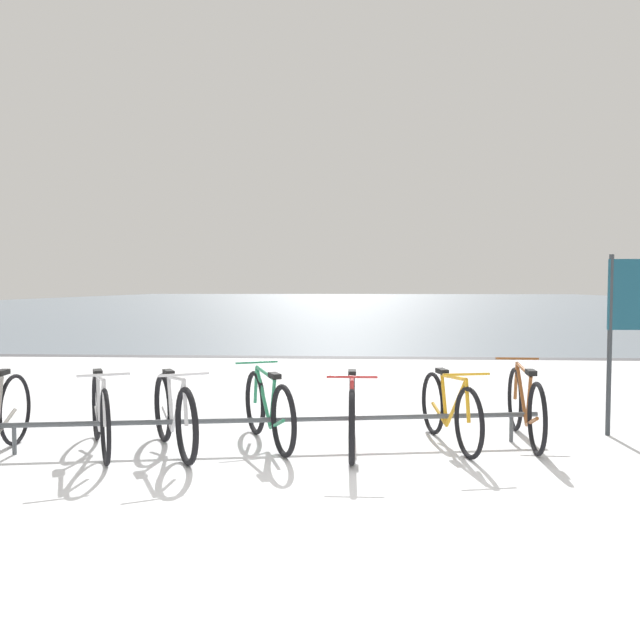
{
  "coord_description": "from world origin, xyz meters",
  "views": [
    {
      "loc": [
        0.09,
        -4.43,
        1.6
      ],
      "look_at": [
        -0.52,
        5.66,
        1.07
      ],
      "focal_mm": 36.52,
      "sensor_mm": 36.0,
      "label": 1
    }
  ],
  "objects_px": {
    "bicycle_4": "(352,413)",
    "info_sign": "(634,313)",
    "bicycle_2": "(174,414)",
    "bicycle_3": "(268,409)",
    "bicycle_5": "(450,410)",
    "bicycle_6": "(525,406)",
    "bicycle_1": "(100,414)"
  },
  "relations": [
    {
      "from": "bicycle_1",
      "to": "bicycle_4",
      "type": "height_order",
      "value": "bicycle_1"
    },
    {
      "from": "bicycle_1",
      "to": "bicycle_6",
      "type": "relative_size",
      "value": 0.88
    },
    {
      "from": "info_sign",
      "to": "bicycle_5",
      "type": "bearing_deg",
      "value": -164.71
    },
    {
      "from": "bicycle_4",
      "to": "info_sign",
      "type": "distance_m",
      "value": 3.22
    },
    {
      "from": "bicycle_3",
      "to": "bicycle_6",
      "type": "distance_m",
      "value": 2.63
    },
    {
      "from": "bicycle_5",
      "to": "bicycle_2",
      "type": "bearing_deg",
      "value": -170.8
    },
    {
      "from": "bicycle_5",
      "to": "bicycle_6",
      "type": "bearing_deg",
      "value": 14.86
    },
    {
      "from": "bicycle_1",
      "to": "bicycle_2",
      "type": "height_order",
      "value": "bicycle_2"
    },
    {
      "from": "bicycle_4",
      "to": "info_sign",
      "type": "xyz_separation_m",
      "value": [
        2.98,
        0.76,
        0.95
      ]
    },
    {
      "from": "bicycle_2",
      "to": "bicycle_3",
      "type": "relative_size",
      "value": 0.96
    },
    {
      "from": "bicycle_5",
      "to": "bicycle_3",
      "type": "bearing_deg",
      "value": -177.74
    },
    {
      "from": "bicycle_6",
      "to": "bicycle_1",
      "type": "bearing_deg",
      "value": -171.07
    },
    {
      "from": "bicycle_6",
      "to": "info_sign",
      "type": "bearing_deg",
      "value": 15.58
    },
    {
      "from": "bicycle_3",
      "to": "bicycle_4",
      "type": "relative_size",
      "value": 0.88
    },
    {
      "from": "bicycle_3",
      "to": "bicycle_4",
      "type": "distance_m",
      "value": 0.86
    },
    {
      "from": "info_sign",
      "to": "bicycle_3",
      "type": "bearing_deg",
      "value": -170.8
    },
    {
      "from": "bicycle_1",
      "to": "bicycle_5",
      "type": "height_order",
      "value": "bicycle_1"
    },
    {
      "from": "bicycle_1",
      "to": "info_sign",
      "type": "height_order",
      "value": "info_sign"
    },
    {
      "from": "bicycle_2",
      "to": "bicycle_4",
      "type": "height_order",
      "value": "bicycle_2"
    },
    {
      "from": "bicycle_4",
      "to": "bicycle_2",
      "type": "bearing_deg",
      "value": -172.63
    },
    {
      "from": "bicycle_1",
      "to": "bicycle_6",
      "type": "distance_m",
      "value": 4.25
    },
    {
      "from": "bicycle_4",
      "to": "info_sign",
      "type": "height_order",
      "value": "info_sign"
    },
    {
      "from": "bicycle_5",
      "to": "info_sign",
      "type": "distance_m",
      "value": 2.29
    },
    {
      "from": "bicycle_4",
      "to": "bicycle_5",
      "type": "height_order",
      "value": "bicycle_4"
    },
    {
      "from": "bicycle_2",
      "to": "bicycle_5",
      "type": "xyz_separation_m",
      "value": [
        2.68,
        0.43,
        -0.01
      ]
    },
    {
      "from": "bicycle_3",
      "to": "bicycle_5",
      "type": "xyz_separation_m",
      "value": [
        1.82,
        0.07,
        -0.0
      ]
    },
    {
      "from": "bicycle_6",
      "to": "info_sign",
      "type": "distance_m",
      "value": 1.57
    },
    {
      "from": "info_sign",
      "to": "bicycle_2",
      "type": "bearing_deg",
      "value": -168.16
    },
    {
      "from": "bicycle_1",
      "to": "info_sign",
      "type": "distance_m",
      "value": 5.57
    },
    {
      "from": "bicycle_1",
      "to": "bicycle_6",
      "type": "bearing_deg",
      "value": 8.93
    },
    {
      "from": "bicycle_5",
      "to": "bicycle_6",
      "type": "height_order",
      "value": "bicycle_6"
    },
    {
      "from": "bicycle_3",
      "to": "bicycle_4",
      "type": "xyz_separation_m",
      "value": [
        0.85,
        -0.14,
        -0.0
      ]
    }
  ]
}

